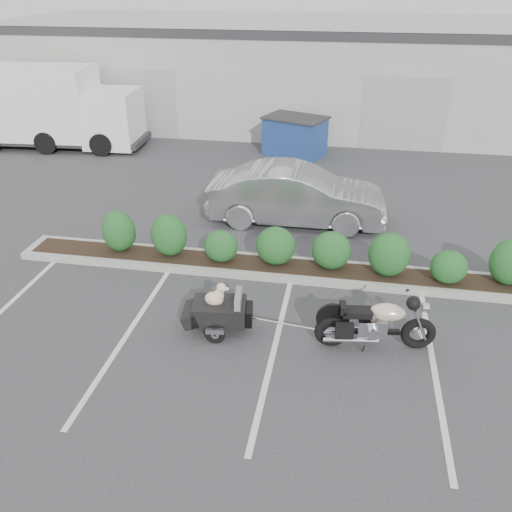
% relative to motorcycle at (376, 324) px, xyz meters
% --- Properties ---
extents(ground, '(90.00, 90.00, 0.00)m').
position_rel_motorcycle_xyz_m(ground, '(-2.90, 0.18, -0.48)').
color(ground, '#38383A').
rests_on(ground, ground).
extents(planter_kerb, '(12.00, 1.00, 0.15)m').
position_rel_motorcycle_xyz_m(planter_kerb, '(-1.90, 2.38, -0.41)').
color(planter_kerb, '#9E9E93').
rests_on(planter_kerb, ground).
extents(building, '(26.00, 10.00, 4.00)m').
position_rel_motorcycle_xyz_m(building, '(-2.90, 17.18, 1.52)').
color(building, '#9EA099').
rests_on(building, ground).
extents(motorcycle, '(2.10, 0.80, 1.21)m').
position_rel_motorcycle_xyz_m(motorcycle, '(0.00, 0.00, 0.00)').
color(motorcycle, black).
rests_on(motorcycle, ground).
extents(pet_trailer, '(1.70, 0.96, 1.00)m').
position_rel_motorcycle_xyz_m(pet_trailer, '(-2.78, 0.02, -0.06)').
color(pet_trailer, black).
rests_on(pet_trailer, ground).
extents(sedan, '(4.56, 1.68, 1.49)m').
position_rel_motorcycle_xyz_m(sedan, '(-1.94, 5.08, 0.26)').
color(sedan, '#B5B4BB').
rests_on(sedan, ground).
extents(dumpster, '(2.44, 2.07, 1.36)m').
position_rel_motorcycle_xyz_m(dumpster, '(-2.66, 10.91, 0.21)').
color(dumpster, navy).
rests_on(dumpster, ground).
extents(delivery_truck, '(6.36, 2.53, 2.85)m').
position_rel_motorcycle_xyz_m(delivery_truck, '(-11.36, 10.44, 0.89)').
color(delivery_truck, white).
rests_on(delivery_truck, ground).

